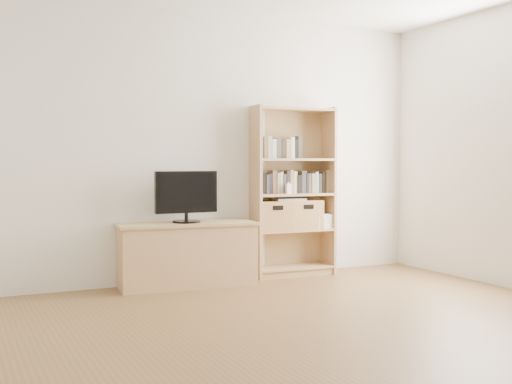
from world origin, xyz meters
TOP-DOWN VIEW (x-y plane):
  - floor at (0.00, 0.00)m, footprint 4.50×5.00m
  - back_wall at (0.00, 2.50)m, footprint 4.50×0.02m
  - tv_stand at (-0.39, 2.27)m, footprint 1.28×0.58m
  - bookshelf at (0.78, 2.35)m, footprint 0.87×0.35m
  - television at (-0.39, 2.27)m, footprint 0.60×0.06m
  - books_row_mid at (0.78, 2.37)m, footprint 0.87×0.18m
  - books_row_upper at (0.59, 2.38)m, footprint 0.41×0.16m
  - baby_monitor at (0.68, 2.26)m, footprint 0.05×0.04m
  - basket_left at (0.55, 2.35)m, footprint 0.38×0.32m
  - basket_right at (0.88, 2.34)m, footprint 0.37×0.31m
  - laptop at (0.73, 2.33)m, footprint 0.33×0.26m
  - magazine_stack at (1.07, 2.33)m, footprint 0.21×0.29m

SIDE VIEW (x-z plane):
  - floor at x=0.00m, z-range -0.01..0.01m
  - tv_stand at x=-0.39m, z-range 0.00..0.57m
  - magazine_stack at x=1.07m, z-range 0.48..0.60m
  - basket_left at x=0.55m, z-range 0.48..0.77m
  - basket_right at x=0.88m, z-range 0.48..0.77m
  - laptop at x=0.73m, z-range 0.77..0.79m
  - television at x=-0.39m, z-range 0.60..1.07m
  - bookshelf at x=0.78m, z-range 0.00..1.72m
  - baby_monitor at x=0.68m, z-range 0.84..0.94m
  - books_row_mid at x=0.78m, z-range 0.84..1.07m
  - back_wall at x=0.00m, z-range 0.00..2.60m
  - books_row_upper at x=0.59m, z-range 1.19..1.41m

